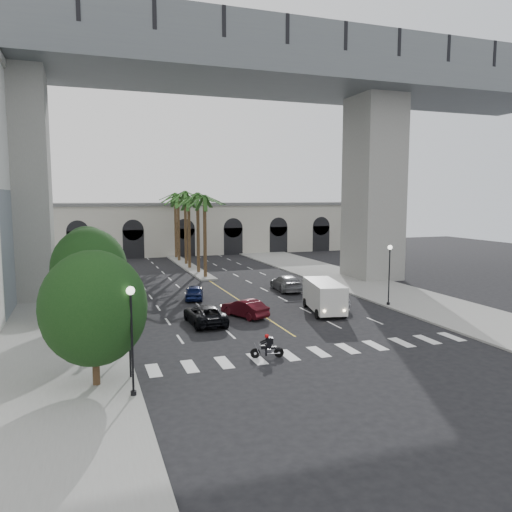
{
  "coord_description": "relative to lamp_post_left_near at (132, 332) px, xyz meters",
  "views": [
    {
      "loc": [
        -13.39,
        -28.18,
        9.42
      ],
      "look_at": [
        -1.44,
        6.0,
        5.13
      ],
      "focal_mm": 35.0,
      "sensor_mm": 36.0,
      "label": 1
    }
  ],
  "objects": [
    {
      "name": "traffic_signal_near",
      "position": [
        0.1,
        2.5,
        -0.71
      ],
      "size": [
        0.25,
        0.18,
        3.65
      ],
      "color": "black",
      "rests_on": "ground"
    },
    {
      "name": "palm_c",
      "position": [
        11.2,
        41.0,
        5.69
      ],
      "size": [
        3.2,
        3.2,
        10.1
      ],
      "color": "#47331E",
      "rests_on": "ground"
    },
    {
      "name": "palm_d",
      "position": [
        11.55,
        45.0,
        6.43
      ],
      "size": [
        3.2,
        3.2,
        10.9
      ],
      "color": "#47331E",
      "rests_on": "ground"
    },
    {
      "name": "palm_a",
      "position": [
        11.4,
        33.0,
        5.88
      ],
      "size": [
        3.2,
        3.2,
        10.3
      ],
      "color": "#47331E",
      "rests_on": "ground"
    },
    {
      "name": "traffic_signal_far",
      "position": [
        0.1,
        6.5,
        -0.71
      ],
      "size": [
        0.25,
        0.18,
        3.65
      ],
      "color": "black",
      "rests_on": "ground"
    },
    {
      "name": "street_tree_mid",
      "position": [
        -1.6,
        15.0,
        0.99
      ],
      "size": [
        5.44,
        5.44,
        7.21
      ],
      "color": "#382616",
      "rests_on": "ground"
    },
    {
      "name": "lamp_post_left_near",
      "position": [
        0.0,
        0.0,
        0.0
      ],
      "size": [
        0.4,
        0.4,
        5.35
      ],
      "color": "black",
      "rests_on": "ground"
    },
    {
      "name": "car_a",
      "position": [
        17.88,
        14.67,
        -2.44
      ],
      "size": [
        2.14,
        4.72,
        1.57
      ],
      "primitive_type": "imported",
      "rotation": [
        0.0,
        0.0,
        3.2
      ],
      "color": "#B9B8BD",
      "rests_on": "ground"
    },
    {
      "name": "car_c",
      "position": [
        6.43,
        12.43,
        -2.5
      ],
      "size": [
        2.57,
        5.28,
        1.45
      ],
      "primitive_type": "imported",
      "rotation": [
        0.0,
        0.0,
        3.17
      ],
      "color": "black",
      "rests_on": "ground"
    },
    {
      "name": "palm_e",
      "position": [
        11.3,
        49.0,
        5.97
      ],
      "size": [
        3.2,
        3.2,
        10.4
      ],
      "color": "#47331E",
      "rests_on": "ground"
    },
    {
      "name": "palm_f",
      "position": [
        11.6,
        53.0,
        6.24
      ],
      "size": [
        3.2,
        3.2,
        10.7
      ],
      "color": "#47331E",
      "rests_on": "ground"
    },
    {
      "name": "bridge",
      "position": [
        14.82,
        27.0,
        15.29
      ],
      "size": [
        75.0,
        13.0,
        26.0
      ],
      "color": "gray",
      "rests_on": "ground"
    },
    {
      "name": "car_e",
      "position": [
        7.57,
        21.48,
        -2.54
      ],
      "size": [
        2.51,
        4.26,
        1.36
      ],
      "primitive_type": "imported",
      "rotation": [
        0.0,
        0.0,
        2.9
      ],
      "color": "#0F1A4A",
      "rests_on": "ground"
    },
    {
      "name": "sidewalk_left",
      "position": [
        -3.6,
        20.0,
        -3.15
      ],
      "size": [
        8.0,
        100.0,
        0.15
      ],
      "primitive_type": "cube",
      "color": "gray",
      "rests_on": "ground"
    },
    {
      "name": "car_b",
      "position": [
        9.9,
        13.53,
        -2.52
      ],
      "size": [
        3.06,
        4.51,
        1.41
      ],
      "primitive_type": "imported",
      "rotation": [
        0.0,
        0.0,
        3.55
      ],
      "color": "#490E16",
      "rests_on": "ground"
    },
    {
      "name": "sidewalk_right",
      "position": [
        26.4,
        20.0,
        -3.15
      ],
      "size": [
        8.0,
        100.0,
        0.15
      ],
      "primitive_type": "cube",
      "color": "gray",
      "rests_on": "ground"
    },
    {
      "name": "street_tree_near",
      "position": [
        -1.6,
        2.0,
        0.8
      ],
      "size": [
        5.2,
        5.2,
        6.89
      ],
      "color": "#382616",
      "rests_on": "ground"
    },
    {
      "name": "motorcycle_rider",
      "position": [
        8.09,
        3.48,
        -2.57
      ],
      "size": [
        1.97,
        0.65,
        1.44
      ],
      "rotation": [
        0.0,
        0.0,
        -0.23
      ],
      "color": "black",
      "rests_on": "ground"
    },
    {
      "name": "pedestrian_b",
      "position": [
        -1.22,
        7.2,
        -2.2
      ],
      "size": [
        1.07,
        1.05,
        1.74
      ],
      "primitive_type": "imported",
      "rotation": [
        0.0,
        0.0,
        -0.69
      ],
      "color": "black",
      "rests_on": "sidewalk_left"
    },
    {
      "name": "lamp_post_right",
      "position": [
        22.8,
        13.0,
        0.0
      ],
      "size": [
        0.4,
        0.4,
        5.35
      ],
      "color": "black",
      "rests_on": "ground"
    },
    {
      "name": "ground",
      "position": [
        11.4,
        5.0,
        -3.22
      ],
      "size": [
        140.0,
        140.0,
        0.0
      ],
      "primitive_type": "plane",
      "color": "black",
      "rests_on": "ground"
    },
    {
      "name": "median",
      "position": [
        11.4,
        43.0,
        -3.12
      ],
      "size": [
        2.0,
        24.0,
        0.2
      ],
      "primitive_type": "cube",
      "color": "gray",
      "rests_on": "ground"
    },
    {
      "name": "palm_b",
      "position": [
        11.5,
        37.0,
        6.15
      ],
      "size": [
        3.2,
        3.2,
        10.6
      ],
      "color": "#47331E",
      "rests_on": "ground"
    },
    {
      "name": "pier_building",
      "position": [
        11.4,
        60.0,
        1.04
      ],
      "size": [
        71.0,
        10.5,
        8.5
      ],
      "color": "beige",
      "rests_on": "ground"
    },
    {
      "name": "lamp_post_left_far",
      "position": [
        0.0,
        21.0,
        0.0
      ],
      "size": [
        0.4,
        0.4,
        5.35
      ],
      "color": "black",
      "rests_on": "ground"
    },
    {
      "name": "cargo_van",
      "position": [
        16.5,
        12.78,
        -1.8
      ],
      "size": [
        3.42,
        6.31,
        2.55
      ],
      "rotation": [
        0.0,
        0.0,
        -0.21
      ],
      "color": "silver",
      "rests_on": "ground"
    },
    {
      "name": "car_d",
      "position": [
        17.29,
        22.7,
        -2.44
      ],
      "size": [
        2.65,
        5.55,
        1.56
      ],
      "primitive_type": "imported",
      "rotation": [
        0.0,
        0.0,
        3.05
      ],
      "color": "slate",
      "rests_on": "ground"
    },
    {
      "name": "street_tree_far",
      "position": [
        -1.6,
        27.0,
        0.68
      ],
      "size": [
        5.04,
        5.04,
        6.68
      ],
      "color": "#382616",
      "rests_on": "ground"
    },
    {
      "name": "pedestrian_a",
      "position": [
        -3.27,
        8.96,
        -2.22
      ],
      "size": [
        0.68,
        0.5,
        1.71
      ],
      "primitive_type": "imported",
      "rotation": [
        0.0,
        0.0,
        0.16
      ],
      "color": "black",
      "rests_on": "sidewalk_left"
    }
  ]
}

